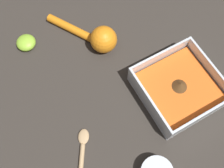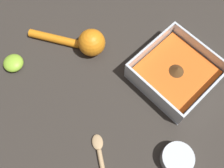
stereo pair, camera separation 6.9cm
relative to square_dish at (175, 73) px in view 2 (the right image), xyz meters
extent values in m
plane|color=#332D28|center=(0.01, -0.03, -0.02)|extent=(4.00, 4.00, 0.00)
cube|color=silver|center=(0.00, 0.00, -0.02)|extent=(0.20, 0.20, 0.01)
cube|color=silver|center=(0.00, 0.10, 0.02)|extent=(0.20, 0.01, 0.06)
cube|color=silver|center=(0.00, -0.10, 0.02)|extent=(0.20, 0.01, 0.06)
cube|color=silver|center=(0.10, 0.00, 0.02)|extent=(0.01, 0.19, 0.06)
cube|color=silver|center=(-0.10, 0.00, 0.02)|extent=(0.01, 0.19, 0.06)
cube|color=orange|center=(0.00, 0.00, 0.00)|extent=(0.18, 0.18, 0.03)
cone|color=#4C3319|center=(0.00, 0.00, 0.02)|extent=(0.04, 0.04, 0.02)
cylinder|color=silver|center=(0.15, -0.17, 0.00)|extent=(0.08, 0.08, 0.04)
cylinder|color=#4C3319|center=(0.15, -0.17, -0.01)|extent=(0.07, 0.07, 0.02)
sphere|color=orange|center=(-0.22, -0.11, 0.02)|extent=(0.08, 0.08, 0.08)
cylinder|color=orange|center=(-0.32, -0.17, -0.01)|extent=(0.15, 0.10, 0.02)
ellipsoid|color=#93CC38|center=(-0.34, -0.30, -0.01)|extent=(0.06, 0.06, 0.03)
ellipsoid|color=tan|center=(-0.01, -0.28, -0.02)|extent=(0.05, 0.04, 0.01)
camera|label=1|loc=(0.15, -0.29, 0.65)|focal=42.00mm
camera|label=2|loc=(0.10, -0.34, 0.65)|focal=42.00mm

